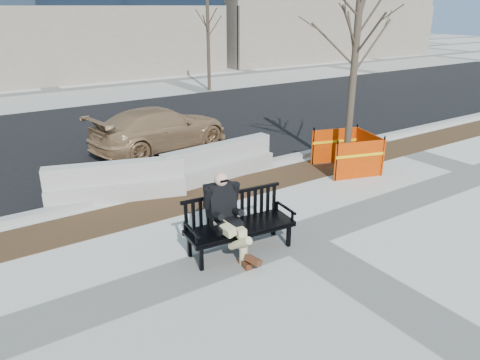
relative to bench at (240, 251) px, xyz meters
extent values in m
plane|color=beige|center=(1.08, -0.14, 0.00)|extent=(120.00, 120.00, 0.00)
cube|color=#47301C|center=(1.08, 2.46, 0.00)|extent=(40.00, 1.20, 0.02)
cube|color=black|center=(1.08, 8.66, 0.00)|extent=(60.00, 10.40, 0.01)
cube|color=#9E9B93|center=(1.08, 3.41, 0.06)|extent=(60.00, 0.25, 0.12)
imported|color=#9D7650|center=(1.44, 6.39, 0.00)|extent=(4.46, 2.41, 1.23)
camera|label=1|loc=(-3.86, -5.80, 4.00)|focal=34.08mm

